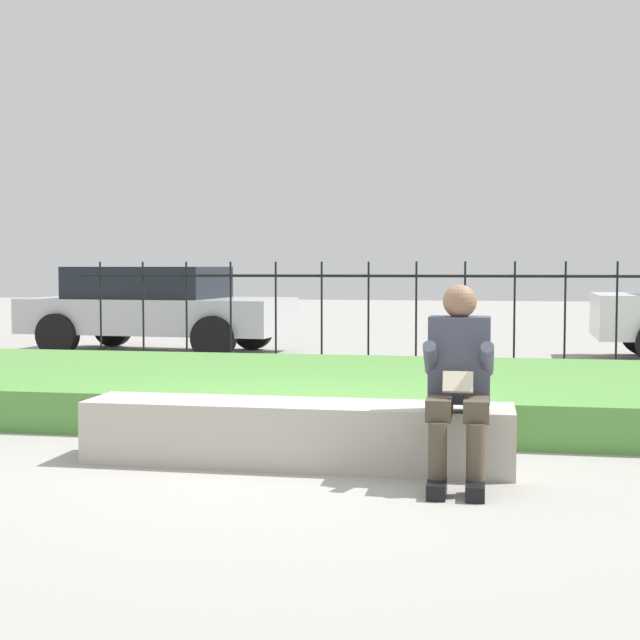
% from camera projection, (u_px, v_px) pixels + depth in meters
% --- Properties ---
extents(ground_plane, '(60.00, 60.00, 0.00)m').
position_uv_depth(ground_plane, '(283.00, 464.00, 6.02)').
color(ground_plane, '#9E9B93').
extents(stone_bench, '(2.88, 0.54, 0.42)m').
position_uv_depth(stone_bench, '(296.00, 437.00, 5.99)').
color(stone_bench, '#B7B2A3').
rests_on(stone_bench, ground_plane).
extents(person_seated_reader, '(0.42, 0.73, 1.22)m').
position_uv_depth(person_seated_reader, '(459.00, 376.00, 5.47)').
color(person_seated_reader, black).
rests_on(person_seated_reader, ground_plane).
extents(grass_berm, '(9.22, 3.43, 0.34)m').
position_uv_depth(grass_berm, '(340.00, 391.00, 8.38)').
color(grass_berm, '#569342').
rests_on(grass_berm, ground_plane).
extents(iron_fence, '(7.22, 0.03, 1.40)m').
position_uv_depth(iron_fence, '(368.00, 318.00, 10.38)').
color(iron_fence, black).
rests_on(iron_fence, ground_plane).
extents(car_parked_left, '(4.11, 2.16, 1.34)m').
position_uv_depth(car_parked_left, '(156.00, 307.00, 13.83)').
color(car_parked_left, '#B7B7BC').
rests_on(car_parked_left, ground_plane).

